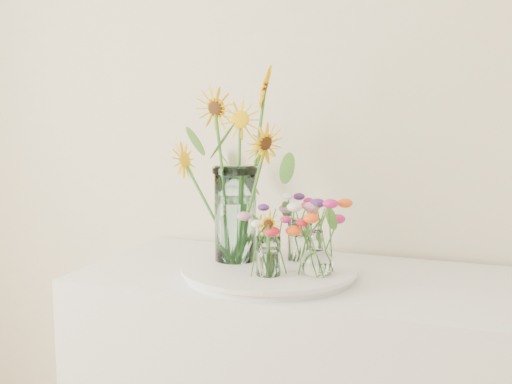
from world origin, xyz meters
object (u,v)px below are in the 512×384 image
Objects in this scene: small_vase_b at (317,253)px; small_vase_c at (300,240)px; small_vase_a at (268,257)px; tray at (269,272)px; mason_jar at (235,214)px.

small_vase_b is 0.17m from small_vase_c.
small_vase_a is 0.20m from small_vase_c.
small_vase_b is 1.02× the size of small_vase_c.
tray is 3.84× the size of small_vase_c.
small_vase_a is at bearing -72.74° from tray.
mason_jar is 2.24× the size of small_vase_b.
small_vase_a reaches higher than tray.
mason_jar is 0.29m from small_vase_b.
tray is 0.12m from small_vase_a.
tray is 3.77× the size of small_vase_b.
tray is at bearing 107.26° from small_vase_a.
small_vase_c is (0.18, 0.07, -0.08)m from mason_jar.
small_vase_b is at bearing -57.67° from small_vase_c.
small_vase_b is (0.27, -0.07, -0.08)m from mason_jar.
small_vase_a is at bearing -40.48° from mason_jar.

